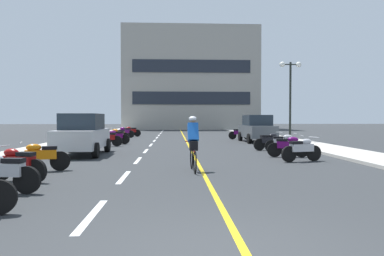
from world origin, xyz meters
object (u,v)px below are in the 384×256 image
at_px(motorcycle_3, 40,156).
at_px(motorcycle_9, 116,137).
at_px(parked_car_mid, 257,128).
at_px(motorcycle_5, 288,146).
at_px(motorcycle_10, 118,134).
at_px(cyclist_rider, 193,142).
at_px(motorcycle_8, 107,138).
at_px(motorcycle_1, 2,172).
at_px(motorcycle_7, 270,141).
at_px(motorcycle_6, 284,143).
at_px(motorcycle_11, 240,133).
at_px(motorcycle_2, 17,163).
at_px(motorcycle_12, 125,132).
at_px(motorcycle_4, 302,149).
at_px(motorcycle_13, 131,131).
at_px(street_lamp_mid, 290,83).
at_px(parked_car_near, 82,134).

distance_m(motorcycle_3, motorcycle_9, 11.63).
distance_m(parked_car_mid, motorcycle_5, 9.51).
height_order(motorcycle_9, motorcycle_10, same).
bearing_deg(cyclist_rider, motorcycle_8, 113.80).
xyz_separation_m(motorcycle_3, cyclist_rider, (4.65, -0.10, 0.41)).
relative_size(motorcycle_1, motorcycle_7, 1.01).
distance_m(motorcycle_6, cyclist_rider, 7.20).
distance_m(motorcycle_7, motorcycle_11, 9.33).
height_order(motorcycle_1, motorcycle_2, same).
bearing_deg(parked_car_mid, motorcycle_1, -119.58).
distance_m(motorcycle_3, motorcycle_12, 19.13).
bearing_deg(motorcycle_8, motorcycle_1, -89.58).
relative_size(motorcycle_3, motorcycle_4, 1.00).
distance_m(motorcycle_5, motorcycle_12, 17.81).
distance_m(motorcycle_1, motorcycle_11, 21.36).
bearing_deg(motorcycle_1, motorcycle_12, 90.86).
relative_size(motorcycle_11, motorcycle_12, 1.03).
bearing_deg(motorcycle_5, motorcycle_7, 88.70).
height_order(parked_car_mid, motorcycle_5, parked_car_mid).
relative_size(motorcycle_8, motorcycle_13, 1.00).
xyz_separation_m(motorcycle_4, motorcycle_10, (-8.70, 12.48, 0.00)).
bearing_deg(street_lamp_mid, motorcycle_12, 151.94).
distance_m(motorcycle_7, motorcycle_9, 9.63).
bearing_deg(motorcycle_2, motorcycle_9, 88.23).
distance_m(motorcycle_7, motorcycle_8, 9.13).
bearing_deg(motorcycle_9, parked_car_near, -93.76).
distance_m(motorcycle_7, motorcycle_12, 15.10).
xyz_separation_m(motorcycle_2, motorcycle_9, (0.41, 13.40, 0.00)).
bearing_deg(motorcycle_5, motorcycle_4, -88.61).
height_order(motorcycle_2, motorcycle_12, same).
height_order(street_lamp_mid, motorcycle_5, street_lamp_mid).
bearing_deg(motorcycle_6, motorcycle_8, 153.79).
distance_m(parked_car_mid, motorcycle_9, 9.30).
distance_m(motorcycle_9, cyclist_rider, 12.44).
height_order(parked_car_mid, motorcycle_8, parked_car_mid).
distance_m(motorcycle_10, motorcycle_11, 9.06).
bearing_deg(motorcycle_3, cyclist_rider, -1.19).
bearing_deg(street_lamp_mid, motorcycle_3, -132.59).
bearing_deg(parked_car_near, street_lamp_mid, 33.55).
height_order(parked_car_near, motorcycle_3, parked_car_near).
xyz_separation_m(parked_car_mid, motorcycle_6, (-0.47, -7.60, -0.44)).
distance_m(street_lamp_mid, cyclist_rider, 15.10).
height_order(motorcycle_4, motorcycle_7, same).
distance_m(street_lamp_mid, parked_car_near, 14.44).
height_order(motorcycle_5, motorcycle_7, same).
relative_size(motorcycle_6, motorcycle_7, 1.01).
distance_m(motorcycle_4, motorcycle_11, 14.13).
distance_m(motorcycle_1, motorcycle_8, 13.16).
xyz_separation_m(motorcycle_11, motorcycle_12, (-9.04, 2.89, 0.00)).
bearing_deg(motorcycle_12, motorcycle_3, -90.03).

